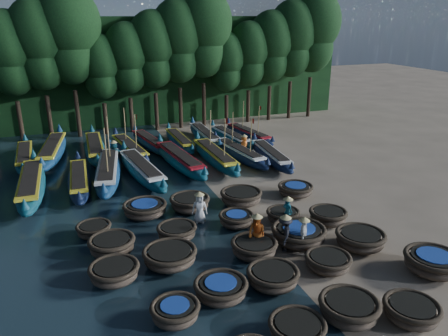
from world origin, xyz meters
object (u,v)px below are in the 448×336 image
object	(u,v)px
coracle_14	(360,239)
coracle_22	(190,203)
coracle_4	(411,311)
long_boat_10	(53,150)
coracle_10	(114,272)
coracle_16	(177,232)
coracle_9	(433,262)
coracle_13	(299,234)
long_boat_17	(248,134)
coracle_20	(94,230)
coracle_7	(273,277)
fisherman_0	(200,207)
long_boat_8	(271,156)
coracle_3	(349,309)
coracle_17	(236,219)
coracle_6	(221,289)
coracle_12	(254,248)
coracle_19	(328,216)
coracle_23	(241,197)
coracle_5	(175,312)
long_boat_12	(130,149)
long_boat_11	(95,148)
long_boat_16	(231,137)
long_boat_9	(25,157)
coracle_11	(170,256)
fisherman_3	(285,233)
fisherman_2	(257,233)
coracle_15	(112,245)
long_boat_6	(215,156)
fisherman_4	(303,234)
long_boat_3	(108,171)
fisherman_1	(288,210)
fisherman_5	(114,153)
coracle_21	(145,209)
coracle_24	(295,189)
long_boat_13	(150,142)
fisherman_6	(244,144)
long_boat_7	(239,153)
coracle_18	(283,215)
coracle_2	(297,329)
long_boat_5	(180,160)
long_boat_14	(179,141)
long_boat_2	(79,180)

from	to	relation	value
coracle_14	coracle_22	world-z (taller)	coracle_22
coracle_4	long_boat_10	world-z (taller)	long_boat_10
coracle_10	coracle_16	distance (m)	4.04
coracle_9	coracle_13	bearing A→B (deg)	134.07
long_boat_17	coracle_20	bearing A→B (deg)	-144.76
coracle_7	fisherman_0	distance (m)	6.46
long_boat_8	coracle_3	bearing A→B (deg)	-102.10
coracle_16	coracle_17	bearing A→B (deg)	6.03
coracle_6	coracle_12	size ratio (longest dim) A/B	1.02
coracle_19	coracle_23	world-z (taller)	coracle_23
coracle_5	coracle_20	bearing A→B (deg)	105.85
coracle_22	long_boat_12	bearing A→B (deg)	97.79
coracle_4	long_boat_8	bearing A→B (deg)	79.71
coracle_16	long_boat_12	bearing A→B (deg)	89.99
long_boat_11	long_boat_16	xyz separation A→B (m)	(10.90, -0.34, -0.08)
long_boat_9	coracle_10	bearing A→B (deg)	-78.27
coracle_6	fisherman_0	xyz separation A→B (m)	(1.20, 6.40, 0.44)
coracle_11	long_boat_16	world-z (taller)	long_boat_16
coracle_4	fisherman_3	distance (m)	6.18
coracle_13	fisherman_2	distance (m)	2.21
coracle_15	long_boat_16	xyz separation A→B (m)	(11.51, 14.91, 0.02)
long_boat_6	fisherman_4	bearing A→B (deg)	-92.21
coracle_13	long_boat_3	world-z (taller)	long_boat_3
long_boat_3	long_boat_12	bearing A→B (deg)	74.51
fisherman_1	fisherman_5	distance (m)	14.53
long_boat_6	long_boat_9	bearing A→B (deg)	158.62
coracle_21	fisherman_2	world-z (taller)	fisherman_2
fisherman_2	coracle_19	bearing A→B (deg)	81.40
coracle_21	coracle_17	bearing A→B (deg)	-34.00
long_boat_9	long_boat_8	bearing A→B (deg)	-21.09
coracle_6	coracle_21	size ratio (longest dim) A/B	0.84
coracle_24	fisherman_4	bearing A→B (deg)	-116.36
coracle_6	long_boat_13	xyz separation A→B (m)	(1.43, 20.46, 0.07)
fisherman_2	fisherman_6	size ratio (longest dim) A/B	1.15
coracle_21	long_boat_12	size ratio (longest dim) A/B	0.31
fisherman_6	coracle_6	bearing A→B (deg)	40.66
coracle_10	long_boat_7	world-z (taller)	long_boat_7
coracle_18	coracle_2	bearing A→B (deg)	-114.71
coracle_2	long_boat_8	size ratio (longest dim) A/B	0.25
coracle_10	long_boat_12	world-z (taller)	long_boat_12
coracle_10	fisherman_5	distance (m)	14.87
long_boat_3	fisherman_6	xyz separation A→B (m)	(10.32, 1.83, 0.22)
coracle_19	coracle_20	size ratio (longest dim) A/B	1.07
long_boat_9	long_boat_5	bearing A→B (deg)	-26.49
coracle_18	long_boat_14	world-z (taller)	long_boat_14
coracle_12	fisherman_1	world-z (taller)	fisherman_1
long_boat_2	long_boat_17	world-z (taller)	long_boat_17
coracle_5	long_boat_5	xyz separation A→B (m)	(4.40, 15.68, 0.18)
long_boat_9	coracle_23	bearing A→B (deg)	-47.12
long_boat_17	fisherman_3	size ratio (longest dim) A/B	3.91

